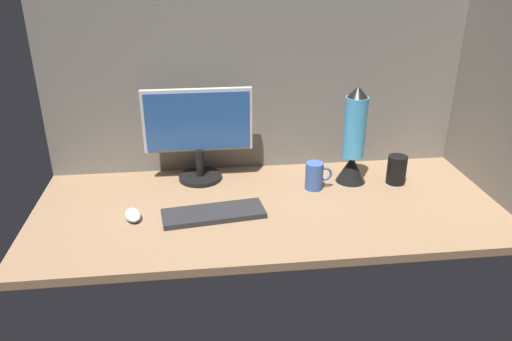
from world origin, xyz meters
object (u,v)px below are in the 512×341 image
at_px(monitor, 198,130).
at_px(mug_black_travel, 397,170).
at_px(keyboard, 214,213).
at_px(mouse, 133,215).
at_px(mug_ceramic_blue, 315,176).
at_px(lava_lamp, 354,143).

distance_m(monitor, mug_black_travel, 0.83).
height_order(monitor, keyboard, monitor).
relative_size(mouse, mug_ceramic_blue, 0.86).
bearing_deg(mouse, monitor, 36.34).
distance_m(keyboard, mug_ceramic_blue, 0.45).
distance_m(mug_ceramic_blue, lava_lamp, 0.21).
relative_size(mug_black_travel, lava_lamp, 0.29).
height_order(monitor, mug_black_travel, monitor).
bearing_deg(monitor, mouse, -127.65).
xyz_separation_m(mouse, mug_black_travel, (1.05, 0.18, 0.04)).
bearing_deg(lava_lamp, keyboard, -158.32).
distance_m(keyboard, mug_black_travel, 0.78).
xyz_separation_m(monitor, mug_ceramic_blue, (0.46, -0.15, -0.16)).
bearing_deg(lava_lamp, mug_ceramic_blue, -162.79).
xyz_separation_m(mug_ceramic_blue, lava_lamp, (0.17, 0.05, 0.11)).
bearing_deg(monitor, keyboard, -82.62).
bearing_deg(keyboard, mug_black_travel, 6.77).
xyz_separation_m(keyboard, mug_ceramic_blue, (0.41, 0.18, 0.05)).
distance_m(monitor, keyboard, 0.39).
bearing_deg(keyboard, mug_ceramic_blue, 16.01).
relative_size(keyboard, mouse, 3.85).
bearing_deg(mug_ceramic_blue, keyboard, -156.60).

